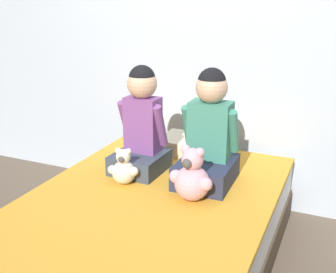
{
  "coord_description": "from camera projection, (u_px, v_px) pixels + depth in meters",
  "views": [
    {
      "loc": [
        0.96,
        -1.93,
        1.54
      ],
      "look_at": [
        0.0,
        0.24,
        0.74
      ],
      "focal_mm": 45.0,
      "sensor_mm": 36.0,
      "label": 1
    }
  ],
  "objects": [
    {
      "name": "teddy_bear_held_by_left_child",
      "position": [
        124.0,
        169.0,
        2.52
      ],
      "size": [
        0.19,
        0.14,
        0.23
      ],
      "rotation": [
        0.0,
        0.0,
        0.22
      ],
      "color": "silver",
      "rests_on": "bed"
    },
    {
      "name": "wall_behind_bed",
      "position": [
        213.0,
        37.0,
        3.05
      ],
      "size": [
        8.0,
        0.06,
        2.5
      ],
      "color": "silver",
      "rests_on": "ground_plane"
    },
    {
      "name": "child_on_right",
      "position": [
        209.0,
        137.0,
        2.5
      ],
      "size": [
        0.34,
        0.41,
        0.69
      ],
      "rotation": [
        0.0,
        0.0,
        0.02
      ],
      "color": "#282D47",
      "rests_on": "bed"
    },
    {
      "name": "pillow_at_headboard",
      "position": [
        196.0,
        146.0,
        3.01
      ],
      "size": [
        0.5,
        0.32,
        0.11
      ],
      "color": "beige",
      "rests_on": "bed"
    },
    {
      "name": "teddy_bear_held_by_right_child",
      "position": [
        192.0,
        178.0,
        2.31
      ],
      "size": [
        0.26,
        0.2,
        0.31
      ],
      "rotation": [
        0.0,
        0.0,
        -0.17
      ],
      "color": "#DBA3B2",
      "rests_on": "bed"
    },
    {
      "name": "ground_plane",
      "position": [
        152.0,
        264.0,
        2.54
      ],
      "size": [
        14.0,
        14.0,
        0.0
      ],
      "primitive_type": "plane",
      "color": "brown"
    },
    {
      "name": "bed",
      "position": [
        151.0,
        231.0,
        2.46
      ],
      "size": [
        1.35,
        1.86,
        0.46
      ],
      "color": "#473828",
      "rests_on": "ground_plane"
    },
    {
      "name": "child_on_left",
      "position": [
        142.0,
        125.0,
        2.66
      ],
      "size": [
        0.32,
        0.35,
        0.68
      ],
      "rotation": [
        0.0,
        0.0,
        -0.04
      ],
      "color": "#384251",
      "rests_on": "bed"
    }
  ]
}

